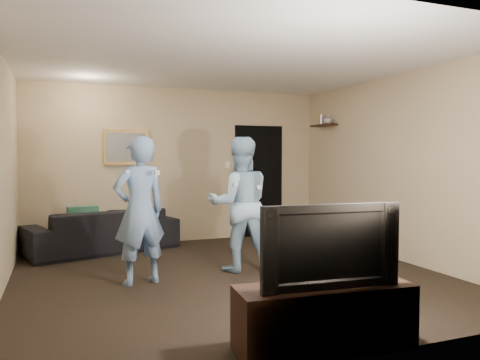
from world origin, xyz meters
name	(u,v)px	position (x,y,z in m)	size (l,w,h in m)	color
ground	(230,276)	(0.00, 0.00, 0.00)	(5.00, 5.00, 0.00)	black
ceiling	(230,60)	(0.00, 0.00, 2.60)	(5.00, 5.00, 0.04)	silver
wall_back	(180,165)	(0.00, 2.50, 1.30)	(5.00, 0.04, 2.60)	tan
wall_front	(350,179)	(0.00, -2.50, 1.30)	(5.00, 0.04, 2.60)	tan
wall_right	(398,167)	(2.50, 0.00, 1.30)	(0.04, 5.00, 2.60)	tan
sofa	(103,230)	(-1.32, 2.07, 0.32)	(2.22, 0.87, 0.65)	black
throw_pillow	(83,221)	(-1.60, 2.07, 0.48)	(0.45, 0.14, 0.45)	#1C5442
painting_frame	(126,147)	(-0.90, 2.48, 1.60)	(0.72, 0.05, 0.57)	olive
painting_canvas	(126,147)	(-0.90, 2.45, 1.60)	(0.62, 0.01, 0.47)	slate
doorway	(259,181)	(1.45, 2.47, 1.00)	(0.90, 0.06, 2.00)	black
light_switch	(227,165)	(0.85, 2.48, 1.30)	(0.08, 0.02, 0.12)	silver
wall_shelf	(324,125)	(2.39, 1.80, 1.99)	(0.20, 0.60, 0.03)	black
shelf_vase	(328,119)	(2.39, 1.67, 2.09)	(0.16, 0.16, 0.17)	#A4A4A9
shelf_figurine	(321,120)	(2.39, 1.88, 2.09)	(0.06, 0.06, 0.18)	silver
tv_console	(324,317)	(-0.07, -2.30, 0.25)	(1.35, 0.43, 0.48)	black
television	(325,244)	(-0.07, -2.30, 0.80)	(1.08, 0.14, 0.62)	black
wii_player_left	(139,211)	(-1.08, 0.03, 0.84)	(0.69, 0.56, 1.68)	#749ACA
wii_player_right	(240,204)	(0.21, 0.22, 0.85)	(0.92, 0.77, 1.70)	#95BDD9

